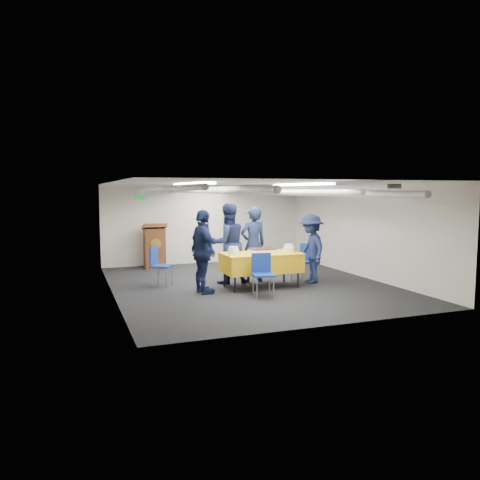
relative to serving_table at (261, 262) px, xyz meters
name	(u,v)px	position (x,y,z in m)	size (l,w,h in m)	color
ground	(249,284)	(-0.14, 0.39, -0.56)	(7.00, 7.00, 0.00)	black
room_shell	(246,204)	(-0.04, 0.80, 1.25)	(6.00, 7.00, 2.30)	beige
serving_table	(261,262)	(0.00, 0.00, 0.00)	(1.71, 0.94, 0.77)	black
sheet_cake	(262,250)	(0.06, 0.07, 0.26)	(0.55, 0.43, 0.09)	white
plate_stack_left	(233,251)	(-0.66, -0.05, 0.29)	(0.24, 0.24, 0.17)	white
plate_stack_right	(289,248)	(0.66, -0.05, 0.29)	(0.25, 0.25, 0.17)	white
podium	(154,246)	(-1.74, 3.44, 0.05)	(0.62, 0.53, 1.25)	brown
chair_near	(262,270)	(-0.31, -0.81, -0.03)	(0.48, 0.48, 0.87)	gray
chair_right	(304,258)	(1.29, 0.42, -0.03)	(0.55, 0.55, 0.87)	gray
chair_left	(158,262)	(-2.09, 0.96, -0.03)	(0.58, 0.58, 0.87)	gray
sailor_a	(253,245)	(0.08, 0.66, 0.32)	(0.64, 0.42, 1.76)	black
sailor_b	(228,243)	(-0.53, 0.72, 0.36)	(0.90, 0.70, 1.84)	black
sailor_c	(203,252)	(-1.36, -0.15, 0.31)	(1.02, 0.43, 1.74)	black
sailor_d	(311,249)	(1.30, 0.10, 0.24)	(1.03, 0.59, 1.59)	black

